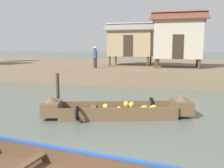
{
  "coord_description": "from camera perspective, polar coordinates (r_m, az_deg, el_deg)",
  "views": [
    {
      "loc": [
        1.53,
        -3.57,
        2.61
      ],
      "look_at": [
        -1.09,
        6.5,
        1.09
      ],
      "focal_mm": 39.89,
      "sensor_mm": 36.0,
      "label": 1
    }
  ],
  "objects": [
    {
      "name": "ground_plane",
      "position": [
        13.9,
        8.0,
        -2.6
      ],
      "size": [
        300.0,
        300.0,
        0.0
      ],
      "primitive_type": "plane",
      "color": "#596056"
    },
    {
      "name": "riverbank_strip",
      "position": [
        26.28,
        11.2,
        3.61
      ],
      "size": [
        160.0,
        20.0,
        1.07
      ],
      "primitive_type": "cube",
      "color": "#756047",
      "rests_on": "ground"
    },
    {
      "name": "banana_boat",
      "position": [
        9.51,
        1.47,
        -5.91
      ],
      "size": [
        5.65,
        2.73,
        0.81
      ],
      "color": "brown",
      "rests_on": "ground"
    },
    {
      "name": "stilt_house_mid_left",
      "position": [
        22.48,
        4.35,
        9.54
      ],
      "size": [
        4.42,
        3.15,
        3.72
      ],
      "color": "#4C3826",
      "rests_on": "riverbank_strip"
    },
    {
      "name": "stilt_house_mid_right",
      "position": [
        20.41,
        14.93,
        10.1
      ],
      "size": [
        4.24,
        3.19,
        4.34
      ],
      "color": "#4C3826",
      "rests_on": "riverbank_strip"
    },
    {
      "name": "vendor_person",
      "position": [
        19.16,
        -3.91,
        6.45
      ],
      "size": [
        0.44,
        0.44,
        1.66
      ],
      "color": "#332D28",
      "rests_on": "riverbank_strip"
    },
    {
      "name": "mooring_post",
      "position": [
        10.35,
        -12.32,
        -1.98
      ],
      "size": [
        0.14,
        0.14,
        1.59
      ],
      "primitive_type": "cylinder",
      "color": "#423323",
      "rests_on": "ground"
    }
  ]
}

